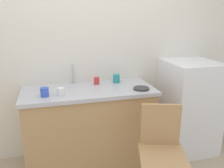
# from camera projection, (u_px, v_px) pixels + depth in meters

# --- Properties ---
(back_wall) EXTENTS (4.80, 0.10, 2.51)m
(back_wall) POSITION_uv_depth(u_px,v_px,m) (87.00, 50.00, 2.81)
(back_wall) COLOR silver
(back_wall) RESTS_ON ground_plane
(cabinet_base) EXTENTS (1.38, 0.60, 0.85)m
(cabinet_base) POSITION_uv_depth(u_px,v_px,m) (90.00, 128.00, 2.71)
(cabinet_base) COLOR tan
(cabinet_base) RESTS_ON ground_plane
(countertop) EXTENTS (1.42, 0.64, 0.04)m
(countertop) POSITION_uv_depth(u_px,v_px,m) (89.00, 91.00, 2.58)
(countertop) COLOR #B7B7BC
(countertop) RESTS_ON cabinet_base
(faucet) EXTENTS (0.02, 0.02, 0.23)m
(faucet) POSITION_uv_depth(u_px,v_px,m) (73.00, 74.00, 2.75)
(faucet) COLOR #B7B7BC
(faucet) RESTS_ON countertop
(refrigerator) EXTENTS (0.59, 0.63, 1.13)m
(refrigerator) POSITION_uv_depth(u_px,v_px,m) (189.00, 106.00, 2.96)
(refrigerator) COLOR white
(refrigerator) RESTS_ON ground_plane
(chair) EXTENTS (0.50, 0.50, 0.89)m
(chair) POSITION_uv_depth(u_px,v_px,m) (162.00, 150.00, 2.12)
(chair) COLOR tan
(chair) RESTS_ON ground_plane
(hotplate) EXTENTS (0.17, 0.17, 0.02)m
(hotplate) POSITION_uv_depth(u_px,v_px,m) (141.00, 88.00, 2.56)
(hotplate) COLOR #2D2D2D
(hotplate) RESTS_ON countertop
(cup_teal) EXTENTS (0.08, 0.08, 0.10)m
(cup_teal) POSITION_uv_depth(u_px,v_px,m) (116.00, 78.00, 2.80)
(cup_teal) COLOR teal
(cup_teal) RESTS_ON countertop
(cup_red) EXTENTS (0.06, 0.06, 0.08)m
(cup_red) POSITION_uv_depth(u_px,v_px,m) (97.00, 81.00, 2.75)
(cup_red) COLOR red
(cup_red) RESTS_ON countertop
(cup_blue) EXTENTS (0.08, 0.08, 0.09)m
(cup_blue) POSITION_uv_depth(u_px,v_px,m) (45.00, 92.00, 2.33)
(cup_blue) COLOR blue
(cup_blue) RESTS_ON countertop
(cup_white) EXTENTS (0.07, 0.07, 0.08)m
(cup_white) POSITION_uv_depth(u_px,v_px,m) (61.00, 92.00, 2.36)
(cup_white) COLOR white
(cup_white) RESTS_ON countertop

